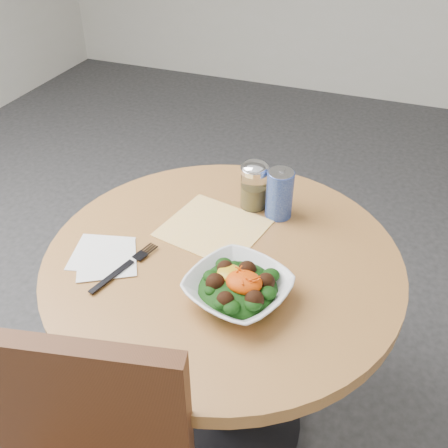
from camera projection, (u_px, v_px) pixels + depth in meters
name	position (u px, v px, depth m)	size (l,w,h in m)	color
ground	(223.00, 421.00, 1.71)	(6.00, 6.00, 0.00)	#2B2B2D
table	(223.00, 309.00, 1.37)	(0.90, 0.90, 0.75)	black
cloth_napkin	(213.00, 228.00, 1.34)	(0.25, 0.23, 0.00)	#FFA60D
paper_napkins	(104.00, 257.00, 1.25)	(0.21, 0.20, 0.00)	white
salad_bowl	(238.00, 288.00, 1.12)	(0.28, 0.28, 0.08)	silver
fork	(126.00, 266.00, 1.21)	(0.08, 0.21, 0.00)	black
spice_shaker	(254.00, 186.00, 1.39)	(0.08, 0.08, 0.14)	silver
beverage_can	(280.00, 194.00, 1.35)	(0.07, 0.07, 0.14)	#0D2797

